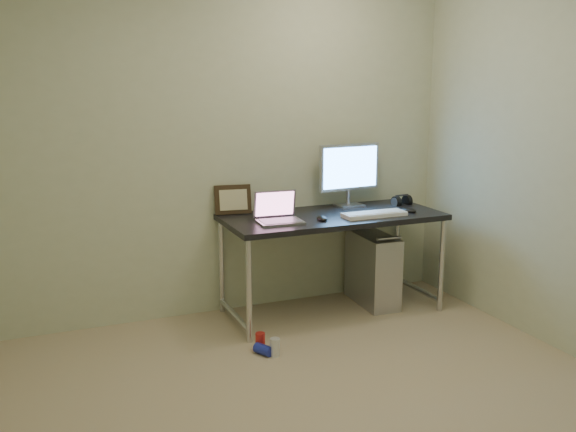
% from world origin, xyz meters
% --- Properties ---
extents(floor, '(3.50, 3.50, 0.00)m').
position_xyz_m(floor, '(0.00, 0.00, 0.00)').
color(floor, tan).
rests_on(floor, ground).
extents(wall_back, '(3.50, 0.02, 2.50)m').
position_xyz_m(wall_back, '(0.00, 1.75, 1.25)').
color(wall_back, beige).
rests_on(wall_back, ground).
extents(desk, '(1.60, 0.70, 0.75)m').
position_xyz_m(desk, '(0.69, 1.40, 0.67)').
color(desk, black).
rests_on(desk, ground).
extents(tower_computer, '(0.26, 0.54, 0.59)m').
position_xyz_m(tower_computer, '(1.07, 1.44, 0.28)').
color(tower_computer, silver).
rests_on(tower_computer, ground).
extents(cable_a, '(0.01, 0.16, 0.69)m').
position_xyz_m(cable_a, '(1.02, 1.70, 0.40)').
color(cable_a, black).
rests_on(cable_a, ground).
extents(cable_b, '(0.02, 0.11, 0.71)m').
position_xyz_m(cable_b, '(1.11, 1.68, 0.38)').
color(cable_b, black).
rests_on(cable_b, ground).
extents(can_red, '(0.08, 0.08, 0.12)m').
position_xyz_m(can_red, '(-0.05, 0.94, 0.06)').
color(can_red, red).
rests_on(can_red, ground).
extents(can_white, '(0.07, 0.07, 0.12)m').
position_xyz_m(can_white, '(0.01, 0.82, 0.06)').
color(can_white, silver).
rests_on(can_white, ground).
extents(can_blue, '(0.12, 0.14, 0.07)m').
position_xyz_m(can_blue, '(-0.06, 0.86, 0.03)').
color(can_blue, '#1D2AA9').
rests_on(can_blue, ground).
extents(laptop, '(0.32, 0.27, 0.21)m').
position_xyz_m(laptop, '(0.23, 1.33, 0.80)').
color(laptop, '#A8A8B0').
rests_on(laptop, desk).
extents(monitor, '(0.52, 0.17, 0.49)m').
position_xyz_m(monitor, '(0.95, 1.62, 1.03)').
color(monitor, '#A8A8B0').
rests_on(monitor, desk).
extents(keyboard, '(0.47, 0.16, 0.03)m').
position_xyz_m(keyboard, '(0.94, 1.23, 0.76)').
color(keyboard, white).
rests_on(keyboard, desk).
extents(mouse_right, '(0.11, 0.14, 0.04)m').
position_xyz_m(mouse_right, '(1.26, 1.25, 0.77)').
color(mouse_right, black).
rests_on(mouse_right, desk).
extents(mouse_left, '(0.09, 0.12, 0.04)m').
position_xyz_m(mouse_left, '(0.54, 1.25, 0.77)').
color(mouse_left, black).
rests_on(mouse_left, desk).
extents(headphones, '(0.16, 0.10, 0.10)m').
position_xyz_m(headphones, '(1.36, 1.52, 0.78)').
color(headphones, black).
rests_on(headphones, desk).
extents(picture_frame, '(0.28, 0.11, 0.22)m').
position_xyz_m(picture_frame, '(0.02, 1.70, 0.86)').
color(picture_frame, black).
rests_on(picture_frame, desk).
extents(webcam, '(0.04, 0.03, 0.12)m').
position_xyz_m(webcam, '(0.31, 1.64, 0.84)').
color(webcam, silver).
rests_on(webcam, desk).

